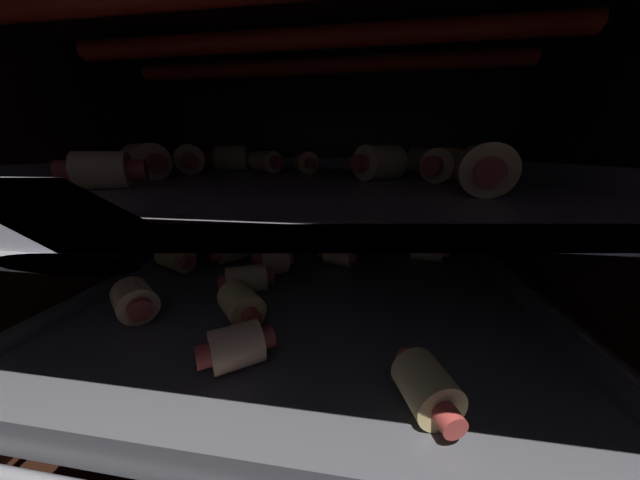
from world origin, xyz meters
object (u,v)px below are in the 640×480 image
object	(u,v)px
pig_in_blanket_upper_3	(232,158)
oven_rack_lower	(311,303)
pig_in_blanket_lower_3	(135,300)
pig_in_blanket_upper_7	(483,169)
pig_in_blanket_lower_1	(426,387)
pig_in_blanket_lower_7	(236,346)
pig_in_blanket_lower_0	(426,251)
oven_rack_upper	(310,195)
pig_in_blanket_upper_0	(306,162)
pig_in_blanket_lower_6	(311,234)
pig_in_blanket_lower_9	(272,260)
pig_in_blanket_upper_4	(380,163)
pig_in_blanket_upper_5	(445,165)
baking_tray_upper	(310,184)
pig_in_blanket_lower_5	(241,304)
pig_in_blanket_lower_10	(175,258)
pig_in_blanket_lower_8	(246,279)
pig_in_blanket_upper_2	(104,171)
pig_in_blanket_upper_6	(191,159)
baking_tray_lower	(311,294)
pig_in_blanket_upper_8	(265,162)
pig_in_blanket_lower_2	(339,255)
heating_element	(309,38)
pig_in_blanket_lower_4	(233,250)
pig_in_blanket_upper_9	(146,161)
pig_in_blanket_upper_1	(423,160)

from	to	relation	value
pig_in_blanket_upper_3	oven_rack_lower	bearing A→B (deg)	-41.92
pig_in_blanket_lower_3	pig_in_blanket_upper_3	xyz separation A→B (cm)	(1.07, 18.22, 10.87)
pig_in_blanket_upper_7	pig_in_blanket_lower_1	bearing A→B (deg)	-119.09
pig_in_blanket_lower_7	pig_in_blanket_upper_7	distance (cm)	18.54
pig_in_blanket_upper_7	pig_in_blanket_lower_0	bearing A→B (deg)	85.93
oven_rack_upper	pig_in_blanket_upper_0	xyz separation A→B (cm)	(-2.02, 8.21, 2.58)
pig_in_blanket_lower_6	pig_in_blanket_lower_9	distance (cm)	11.22
pig_in_blanket_lower_1	pig_in_blanket_upper_4	bearing A→B (deg)	99.99
pig_in_blanket_upper_7	pig_in_blanket_upper_5	bearing A→B (deg)	92.03
pig_in_blanket_lower_1	baking_tray_upper	bearing A→B (deg)	123.61
pig_in_blanket_lower_5	pig_in_blanket_lower_10	world-z (taller)	pig_in_blanket_lower_5
pig_in_blanket_lower_8	pig_in_blanket_upper_3	world-z (taller)	pig_in_blanket_upper_3
pig_in_blanket_upper_2	pig_in_blanket_upper_6	distance (cm)	14.84
pig_in_blanket_upper_7	pig_in_blanket_lower_9	bearing A→B (deg)	148.32
pig_in_blanket_lower_0	oven_rack_upper	xyz separation A→B (cm)	(-12.86, -10.13, 8.24)
baking_tray_lower	pig_in_blanket_upper_8	xyz separation A→B (cm)	(-7.16, 8.84, 12.56)
pig_in_blanket_lower_2	pig_in_blanket_lower_5	xyz separation A→B (cm)	(-6.80, -13.04, 0.07)
heating_element	pig_in_blanket_lower_10	size ratio (longest dim) A/B	6.67
pig_in_blanket_upper_3	pig_in_blanket_lower_4	bearing A→B (deg)	-75.12
pig_in_blanket_lower_9	pig_in_blanket_upper_2	distance (cm)	17.23
pig_in_blanket_lower_7	pig_in_blanket_upper_6	size ratio (longest dim) A/B	0.76
pig_in_blanket_lower_3	pig_in_blanket_upper_9	bearing A→B (deg)	103.70
oven_rack_lower	pig_in_blanket_lower_1	xyz separation A→B (cm)	(8.50, -12.78, 2.91)
pig_in_blanket_lower_6	baking_tray_upper	bearing A→B (deg)	-79.63
pig_in_blanket_lower_2	pig_in_blanket_lower_3	distance (cm)	20.94
pig_in_blanket_upper_2	pig_in_blanket_upper_8	bearing A→B (deg)	73.62
heating_element	pig_in_blanket_lower_10	bearing A→B (deg)	170.57
pig_in_blanket_lower_6	pig_in_blanket_upper_6	distance (cm)	18.33
pig_in_blanket_lower_7	pig_in_blanket_upper_6	xyz separation A→B (cm)	(-12.26, 17.19, 11.03)
heating_element	baking_tray_lower	bearing A→B (deg)	-90.00
pig_in_blanket_lower_2	pig_in_blanket_lower_9	size ratio (longest dim) A/B	1.01
oven_rack_lower	pig_in_blanket_lower_3	xyz separation A→B (cm)	(-13.51, -7.06, 3.09)
pig_in_blanket_lower_1	oven_rack_upper	xyz separation A→B (cm)	(-8.50, 12.78, 8.10)
pig_in_blanket_upper_3	pig_in_blanket_upper_6	bearing A→B (deg)	-117.08
baking_tray_lower	pig_in_blanket_upper_9	xyz separation A→B (cm)	(-14.87, -1.45, 12.88)
pig_in_blanket_lower_7	pig_in_blanket_upper_5	size ratio (longest dim) A/B	0.84
pig_in_blanket_lower_7	pig_in_blanket_lower_6	bearing A→B (deg)	89.45
pig_in_blanket_upper_1	pig_in_blanket_upper_7	size ratio (longest dim) A/B	0.77
oven_rack_lower	pig_in_blanket_upper_6	world-z (taller)	pig_in_blanket_upper_6
pig_in_blanket_upper_6	pig_in_blanket_upper_7	world-z (taller)	pig_in_blanket_upper_6
pig_in_blanket_upper_2	pig_in_blanket_upper_3	xyz separation A→B (cm)	(-0.15, 19.73, 0.37)
pig_in_blanket_lower_4	pig_in_blanket_upper_2	size ratio (longest dim) A/B	1.04
pig_in_blanket_lower_8	pig_in_blanket_upper_0	xyz separation A→B (cm)	(4.12, 9.70, 10.67)
pig_in_blanket_lower_4	pig_in_blanket_lower_3	bearing A→B (deg)	-100.06
pig_in_blanket_lower_9	pig_in_blanket_upper_8	bearing A→B (deg)	110.77
pig_in_blanket_lower_5	pig_in_blanket_upper_0	bearing A→B (deg)	79.68
pig_in_blanket_lower_3	pig_in_blanket_upper_8	world-z (taller)	pig_in_blanket_upper_8
pig_in_blanket_upper_6	pig_in_blanket_lower_8	bearing A→B (deg)	-39.92
pig_in_blanket_lower_1	pig_in_blanket_upper_0	world-z (taller)	pig_in_blanket_upper_0
pig_in_blanket_lower_7	pig_in_blanket_upper_8	world-z (taller)	pig_in_blanket_upper_8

